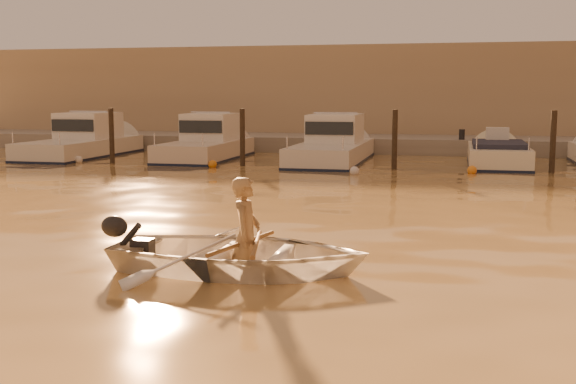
% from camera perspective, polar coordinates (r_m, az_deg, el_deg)
% --- Properties ---
extents(ground_plane, '(160.00, 160.00, 0.00)m').
position_cam_1_polar(ground_plane, '(10.89, 3.05, -5.63)').
color(ground_plane, olive).
rests_on(ground_plane, ground).
extents(dinghy, '(3.74, 2.70, 0.76)m').
position_cam_1_polar(dinghy, '(10.33, -3.85, -4.88)').
color(dinghy, silver).
rests_on(dinghy, ground_plane).
extents(person, '(0.41, 0.61, 1.66)m').
position_cam_1_polar(person, '(10.25, -3.32, -3.44)').
color(person, '#97754B').
rests_on(person, dinghy).
extents(outboard_motor, '(0.91, 0.42, 0.70)m').
position_cam_1_polar(outboard_motor, '(10.83, -11.52, -4.33)').
color(outboard_motor, black).
rests_on(outboard_motor, dinghy).
extents(oar_port, '(0.53, 2.06, 0.13)m').
position_cam_1_polar(oar_port, '(10.23, -2.51, -4.09)').
color(oar_port, brown).
rests_on(oar_port, dinghy).
extents(oar_starboard, '(0.39, 2.08, 0.13)m').
position_cam_1_polar(oar_starboard, '(10.28, -3.59, -4.04)').
color(oar_starboard, brown).
rests_on(oar_starboard, dinghy).
extents(moored_boat_0, '(2.36, 7.47, 1.75)m').
position_cam_1_polar(moored_boat_0, '(30.37, -16.03, 3.90)').
color(moored_boat_0, silver).
rests_on(moored_boat_0, ground_plane).
extents(moored_boat_1, '(2.23, 6.65, 1.75)m').
position_cam_1_polar(moored_boat_1, '(28.15, -6.52, 3.87)').
color(moored_boat_1, beige).
rests_on(moored_boat_1, ground_plane).
extents(moored_boat_2, '(2.31, 7.74, 1.75)m').
position_cam_1_polar(moored_boat_2, '(26.88, 3.50, 3.72)').
color(moored_boat_2, silver).
rests_on(moored_boat_2, ground_plane).
extents(moored_boat_3, '(2.01, 5.83, 0.95)m').
position_cam_1_polar(moored_boat_3, '(26.56, 16.25, 2.51)').
color(moored_boat_3, '#EBE3C5').
rests_on(moored_boat_3, ground_plane).
extents(piling_0, '(0.18, 0.18, 2.20)m').
position_cam_1_polar(piling_0, '(27.25, -13.76, 4.15)').
color(piling_0, '#2D2319').
rests_on(piling_0, ground_plane).
extents(piling_1, '(0.18, 0.18, 2.20)m').
position_cam_1_polar(piling_1, '(25.37, -3.62, 4.10)').
color(piling_1, '#2D2319').
rests_on(piling_1, ground_plane).
extents(piling_2, '(0.18, 0.18, 2.20)m').
position_cam_1_polar(piling_2, '(24.36, 8.42, 3.88)').
color(piling_2, '#2D2319').
rests_on(piling_2, ground_plane).
extents(piling_3, '(0.18, 0.18, 2.20)m').
position_cam_1_polar(piling_3, '(24.45, 20.20, 3.50)').
color(piling_3, '#2D2319').
rests_on(piling_3, ground_plane).
extents(fender_a, '(0.30, 0.30, 0.30)m').
position_cam_1_polar(fender_a, '(27.67, -16.23, 2.45)').
color(fender_a, silver).
rests_on(fender_a, ground_plane).
extents(fender_b, '(0.30, 0.30, 0.30)m').
position_cam_1_polar(fender_b, '(25.03, -5.98, 2.19)').
color(fender_b, orange).
rests_on(fender_b, ground_plane).
extents(fender_c, '(0.30, 0.30, 0.30)m').
position_cam_1_polar(fender_c, '(22.81, 5.28, 1.65)').
color(fender_c, silver).
rests_on(fender_c, ground_plane).
extents(fender_d, '(0.30, 0.30, 0.30)m').
position_cam_1_polar(fender_d, '(23.70, 14.34, 1.67)').
color(fender_d, orange).
rests_on(fender_d, ground_plane).
extents(quay, '(52.00, 4.00, 1.00)m').
position_cam_1_polar(quay, '(32.06, 9.95, 3.42)').
color(quay, gray).
rests_on(quay, ground_plane).
extents(waterfront_building, '(46.00, 7.00, 4.80)m').
position_cam_1_polar(waterfront_building, '(37.47, 10.54, 7.47)').
color(waterfront_building, '#9E8466').
rests_on(waterfront_building, quay).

